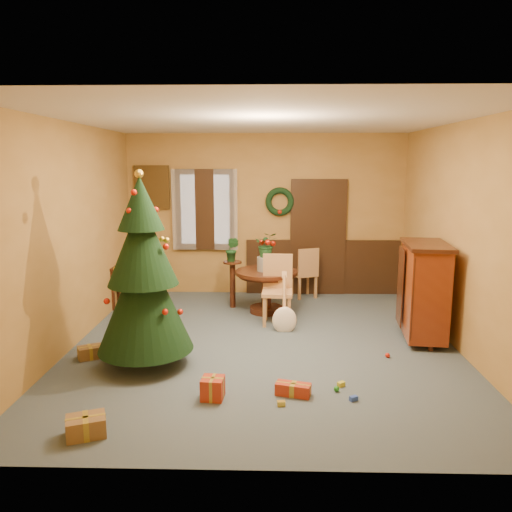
{
  "coord_description": "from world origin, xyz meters",
  "views": [
    {
      "loc": [
        0.06,
        -6.29,
        2.37
      ],
      "look_at": [
        -0.12,
        0.4,
        1.13
      ],
      "focal_mm": 35.0,
      "sensor_mm": 36.0,
      "label": 1
    }
  ],
  "objects_px": {
    "chair_near": "(277,287)",
    "writing_desk": "(135,277)",
    "dining_table": "(266,283)",
    "sideboard": "(424,289)",
    "christmas_tree": "(143,275)"
  },
  "relations": [
    {
      "from": "chair_near",
      "to": "writing_desk",
      "type": "bearing_deg",
      "value": 163.85
    },
    {
      "from": "dining_table",
      "to": "writing_desk",
      "type": "bearing_deg",
      "value": 175.43
    },
    {
      "from": "dining_table",
      "to": "sideboard",
      "type": "relative_size",
      "value": 0.75
    },
    {
      "from": "sideboard",
      "to": "dining_table",
      "type": "bearing_deg",
      "value": 150.07
    },
    {
      "from": "chair_near",
      "to": "christmas_tree",
      "type": "height_order",
      "value": "christmas_tree"
    },
    {
      "from": "dining_table",
      "to": "writing_desk",
      "type": "distance_m",
      "value": 2.18
    },
    {
      "from": "christmas_tree",
      "to": "sideboard",
      "type": "distance_m",
      "value": 3.69
    },
    {
      "from": "christmas_tree",
      "to": "writing_desk",
      "type": "distance_m",
      "value": 2.55
    },
    {
      "from": "chair_near",
      "to": "writing_desk",
      "type": "distance_m",
      "value": 2.44
    },
    {
      "from": "sideboard",
      "to": "writing_desk",
      "type": "bearing_deg",
      "value": 161.98
    },
    {
      "from": "christmas_tree",
      "to": "sideboard",
      "type": "bearing_deg",
      "value": 15.26
    },
    {
      "from": "dining_table",
      "to": "writing_desk",
      "type": "xyz_separation_m",
      "value": [
        -2.17,
        0.17,
        0.05
      ]
    },
    {
      "from": "writing_desk",
      "to": "dining_table",
      "type": "bearing_deg",
      "value": -4.57
    },
    {
      "from": "dining_table",
      "to": "chair_near",
      "type": "xyz_separation_m",
      "value": [
        0.17,
        -0.5,
        0.07
      ]
    },
    {
      "from": "christmas_tree",
      "to": "writing_desk",
      "type": "bearing_deg",
      "value": 107.76
    }
  ]
}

